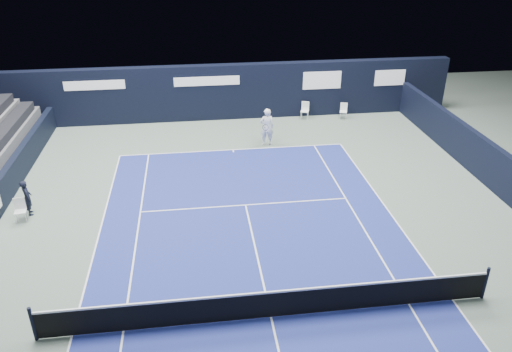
{
  "coord_description": "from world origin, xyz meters",
  "views": [
    {
      "loc": [
        -1.85,
        -10.69,
        10.01
      ],
      "look_at": [
        0.41,
        6.35,
        1.3
      ],
      "focal_mm": 35.0,
      "sensor_mm": 36.0,
      "label": 1
    }
  ],
  "objects": [
    {
      "name": "ground",
      "position": [
        0.0,
        2.0,
        0.0
      ],
      "size": [
        48.0,
        48.0,
        0.0
      ],
      "primitive_type": "plane",
      "color": "#58685C",
      "rests_on": "ground"
    },
    {
      "name": "court_surface",
      "position": [
        0.0,
        0.0,
        0.0
      ],
      "size": [
        10.97,
        23.77,
        0.01
      ],
      "primitive_type": "cube",
      "color": "navy",
      "rests_on": "ground"
    },
    {
      "name": "enclosure_wall_right",
      "position": [
        10.5,
        6.0,
        0.9
      ],
      "size": [
        0.3,
        22.0,
        1.8
      ],
      "primitive_type": "cube",
      "color": "black",
      "rests_on": "ground"
    },
    {
      "name": "folding_chair_back_a",
      "position": [
        4.52,
        15.87,
        0.65
      ],
      "size": [
        0.55,
        0.57,
        0.98
      ],
      "rotation": [
        0.0,
        0.0,
        -0.35
      ],
      "color": "white",
      "rests_on": "ground"
    },
    {
      "name": "folding_chair_back_b",
      "position": [
        6.69,
        15.54,
        0.52
      ],
      "size": [
        0.5,
        0.49,
        0.91
      ],
      "rotation": [
        0.0,
        0.0,
        -0.33
      ],
      "color": "white",
      "rests_on": "ground"
    },
    {
      "name": "line_judge_chair",
      "position": [
        -8.48,
        6.39,
        0.52
      ],
      "size": [
        0.46,
        0.45,
        0.92
      ],
      "rotation": [
        0.0,
        0.0,
        0.14
      ],
      "color": "white",
      "rests_on": "ground"
    },
    {
      "name": "line_judge",
      "position": [
        -8.3,
        6.84,
        0.72
      ],
      "size": [
        0.51,
        0.61,
        1.43
      ],
      "primitive_type": "imported",
      "rotation": [
        0.0,
        0.0,
        1.95
      ],
      "color": "black",
      "rests_on": "ground"
    },
    {
      "name": "court_markings",
      "position": [
        0.0,
        0.0,
        0.01
      ],
      "size": [
        11.03,
        23.83,
        0.0
      ],
      "color": "white",
      "rests_on": "court_surface"
    },
    {
      "name": "tennis_net",
      "position": [
        0.0,
        0.0,
        0.51
      ],
      "size": [
        12.9,
        0.1,
        1.1
      ],
      "color": "black",
      "rests_on": "ground"
    },
    {
      "name": "back_sponsor_wall",
      "position": [
        0.01,
        16.5,
        1.55
      ],
      "size": [
        26.0,
        0.63,
        3.1
      ],
      "color": "black",
      "rests_on": "ground"
    },
    {
      "name": "tennis_player",
      "position": [
        1.75,
        12.32,
        0.96
      ],
      "size": [
        0.72,
        0.86,
        1.92
      ],
      "color": "white",
      "rests_on": "ground"
    }
  ]
}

